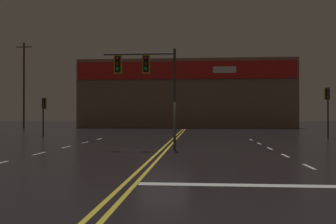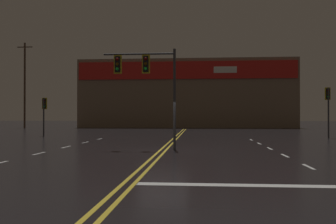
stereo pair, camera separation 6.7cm
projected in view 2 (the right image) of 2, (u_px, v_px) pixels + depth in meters
The scene contains 7 objects.
ground_plane at pixel (162, 151), 18.95m from camera, with size 200.00×200.00×0.00m, color black.
road_markings at pixel (184, 155), 16.95m from camera, with size 16.86×60.00×0.01m.
traffic_signal_median at pixel (145, 73), 19.75m from camera, with size 3.85×0.36×5.30m.
traffic_signal_corner_northwest at pixel (44, 108), 32.34m from camera, with size 0.42×0.36×3.32m.
traffic_signal_corner_northeast at pixel (328, 101), 29.44m from camera, with size 0.42×0.36×4.01m.
building_backdrop at pixel (187, 95), 57.56m from camera, with size 31.37×10.23×9.88m.
utility_pole_row at pixel (171, 85), 51.12m from camera, with size 46.31×0.26×12.06m.
Camera 2 is at (1.85, -18.88, 1.81)m, focal length 40.00 mm.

